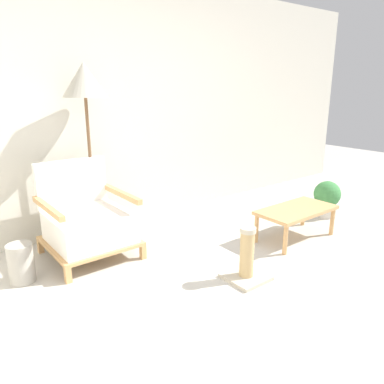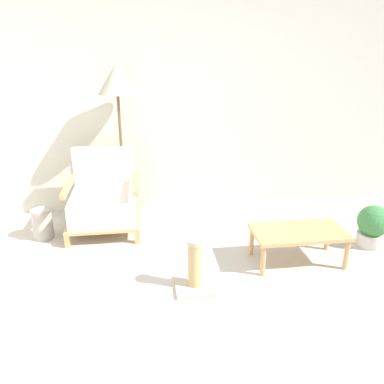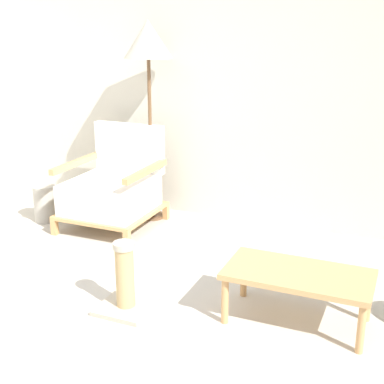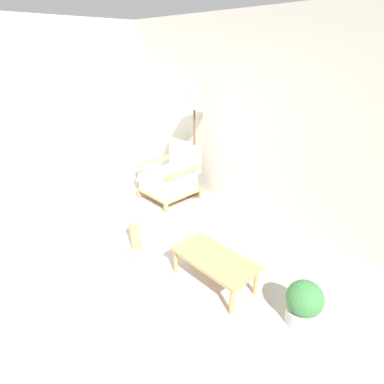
{
  "view_description": "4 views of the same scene",
  "coord_description": "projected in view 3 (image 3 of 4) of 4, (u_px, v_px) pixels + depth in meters",
  "views": [
    {
      "loc": [
        -2.04,
        -1.39,
        1.59
      ],
      "look_at": [
        0.15,
        1.41,
        0.55
      ],
      "focal_mm": 35.0,
      "sensor_mm": 36.0,
      "label": 1
    },
    {
      "loc": [
        -0.32,
        -2.13,
        1.91
      ],
      "look_at": [
        0.15,
        1.41,
        0.55
      ],
      "focal_mm": 35.0,
      "sensor_mm": 36.0,
      "label": 2
    },
    {
      "loc": [
        1.65,
        -2.06,
        1.75
      ],
      "look_at": [
        0.15,
        1.41,
        0.55
      ],
      "focal_mm": 50.0,
      "sensor_mm": 36.0,
      "label": 3
    },
    {
      "loc": [
        2.72,
        -1.01,
        2.25
      ],
      "look_at": [
        0.15,
        1.41,
        0.55
      ],
      "focal_mm": 28.0,
      "sensor_mm": 36.0,
      "label": 4
    }
  ],
  "objects": [
    {
      "name": "scratching_post",
      "position": [
        125.0,
        285.0,
        3.37
      ],
      "size": [
        0.33,
        0.33,
        0.46
      ],
      "color": "#B2A893",
      "rests_on": "ground_plane"
    },
    {
      "name": "wall_back",
      "position": [
        222.0,
        71.0,
        4.68
      ],
      "size": [
        8.0,
        0.06,
        2.7
      ],
      "color": "beige",
      "rests_on": "ground_plane"
    },
    {
      "name": "armchair",
      "position": [
        113.0,
        189.0,
        4.74
      ],
      "size": [
        0.77,
        0.78,
        0.88
      ],
      "color": "tan",
      "rests_on": "ground_plane"
    },
    {
      "name": "floor_lamp",
      "position": [
        148.0,
        46.0,
        4.57
      ],
      "size": [
        0.42,
        0.42,
        1.78
      ],
      "color": "brown",
      "rests_on": "ground_plane"
    },
    {
      "name": "coffee_table",
      "position": [
        298.0,
        278.0,
        3.19
      ],
      "size": [
        0.87,
        0.45,
        0.33
      ],
      "color": "tan",
      "rests_on": "ground_plane"
    },
    {
      "name": "ground_plane",
      "position": [
        66.0,
        354.0,
        2.95
      ],
      "size": [
        14.0,
        14.0,
        0.0
      ],
      "primitive_type": "plane",
      "color": "#B7B2A8"
    },
    {
      "name": "vase",
      "position": [
        45.0,
        203.0,
        4.91
      ],
      "size": [
        0.21,
        0.21,
        0.33
      ],
      "primitive_type": "cylinder",
      "color": "#9E998E",
      "rests_on": "ground_plane"
    }
  ]
}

